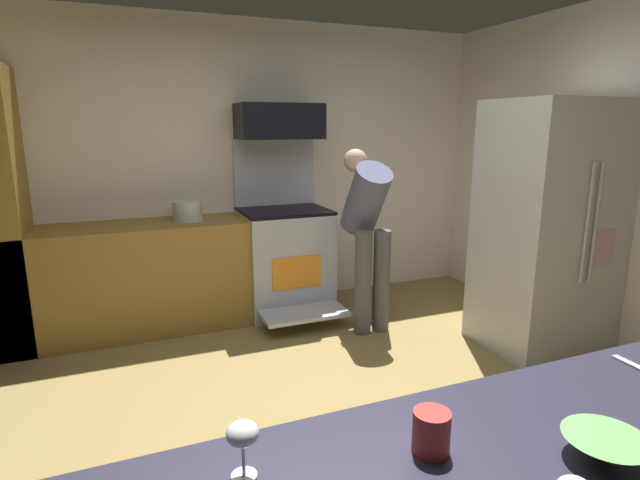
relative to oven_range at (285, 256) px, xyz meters
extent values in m
cube|color=olive|center=(-0.42, -1.97, -0.52)|extent=(5.20, 4.80, 0.02)
cube|color=beige|center=(-0.42, 0.37, 0.79)|extent=(5.20, 0.12, 2.60)
cube|color=olive|center=(-1.32, 0.01, -0.06)|extent=(2.40, 0.60, 0.90)
cube|color=#AFB4C0|center=(0.00, -0.01, -0.05)|extent=(0.76, 0.64, 0.92)
cube|color=black|center=(0.00, -0.01, 0.42)|extent=(0.76, 0.64, 0.03)
cube|color=#AFB4C0|center=(0.00, 0.28, 0.74)|extent=(0.76, 0.06, 0.61)
cube|color=orange|center=(0.00, -0.33, -0.06)|extent=(0.44, 0.01, 0.28)
cube|color=#AFB4C0|center=(0.00, -0.51, -0.37)|extent=(0.72, 0.36, 0.03)
cube|color=black|center=(0.00, 0.09, 1.20)|extent=(0.74, 0.38, 0.31)
cube|color=#B9B9B9|center=(1.61, -1.45, 0.42)|extent=(0.89, 0.71, 1.86)
cylinder|color=#B9B9B9|center=(1.57, -1.81, 0.51)|extent=(0.02, 0.02, 0.84)
cylinder|color=#B9B9B9|center=(1.65, -1.81, 0.51)|extent=(0.02, 0.02, 0.84)
cube|color=#C594AA|center=(1.78, -1.80, 0.33)|extent=(0.20, 0.01, 0.26)
cylinder|color=#4F4F4F|center=(0.42, -0.76, -0.09)|extent=(0.14, 0.14, 0.86)
cylinder|color=#4F4F4F|center=(0.59, -0.76, -0.09)|extent=(0.14, 0.14, 0.86)
cylinder|color=slate|center=(0.50, -0.61, 0.58)|extent=(0.30, 0.55, 0.63)
sphere|color=tan|center=(0.50, -0.41, 0.88)|extent=(0.20, 0.20, 0.20)
cone|color=#639E54|center=(-0.34, -3.50, 0.42)|extent=(0.20, 0.20, 0.06)
cylinder|color=silver|center=(-1.15, -3.23, 0.39)|extent=(0.06, 0.06, 0.01)
cylinder|color=silver|center=(-1.15, -3.23, 0.43)|extent=(0.01, 0.01, 0.08)
ellipsoid|color=silver|center=(-1.15, -3.23, 0.50)|extent=(0.08, 0.08, 0.06)
cylinder|color=#9D302A|center=(-0.70, -3.31, 0.44)|extent=(0.09, 0.09, 0.11)
cylinder|color=#B7BDBB|center=(-0.84, 0.01, 0.47)|extent=(0.24, 0.24, 0.17)
camera|label=1|loc=(-1.37, -4.22, 1.17)|focal=28.08mm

